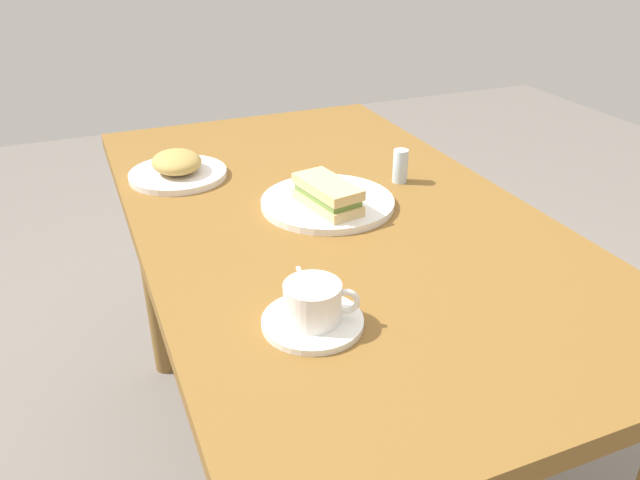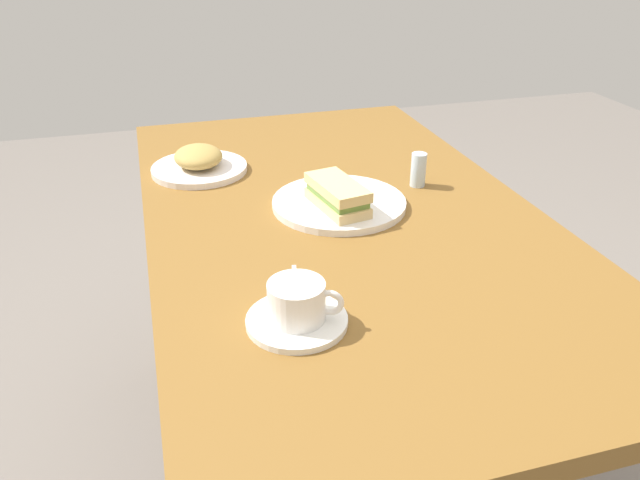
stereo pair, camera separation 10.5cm
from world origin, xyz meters
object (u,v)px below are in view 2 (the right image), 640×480
sandwich_plate (337,203)px  side_plate (200,169)px  dining_table (342,259)px  coffee_cup (298,300)px  salt_shaker (418,170)px  sandwich_front (337,195)px  spoon (295,287)px  coffee_saucer (297,321)px

sandwich_plate → side_plate: bearing=-137.3°
dining_table → side_plate: size_ratio=6.20×
coffee_cup → salt_shaker: size_ratio=1.46×
salt_shaker → side_plate: bearing=-115.3°
sandwich_front → salt_shaker: (-0.09, 0.21, -0.00)m
side_plate → salt_shaker: bearing=64.7°
sandwich_plate → coffee_cup: coffee_cup is taller
spoon → coffee_cup: bearing=-11.0°
sandwich_front → dining_table: bearing=117.9°
sandwich_plate → salt_shaker: bearing=105.4°
dining_table → coffee_saucer: (0.34, -0.18, 0.11)m
coffee_saucer → coffee_cup: (0.00, 0.00, 0.04)m
coffee_cup → spoon: 0.08m
coffee_cup → spoon: bearing=169.0°
sandwich_plate → side_plate: size_ratio=1.25×
dining_table → sandwich_plate: bearing=-168.9°
dining_table → sandwich_plate: (-0.02, -0.00, 0.11)m
spoon → dining_table: bearing=148.5°
coffee_cup → sandwich_front: bearing=154.0°
dining_table → spoon: bearing=-31.5°
coffee_saucer → side_plate: size_ratio=0.69×
coffee_saucer → salt_shaker: salt_shaker is taller
spoon → salt_shaker: size_ratio=1.37×
side_plate → coffee_saucer: bearing=6.4°
coffee_saucer → spoon: (-0.07, 0.02, 0.01)m
sandwich_plate → coffee_saucer: size_ratio=1.81×
coffee_cup → coffee_saucer: bearing=-111.2°
dining_table → sandwich_front: bearing=-62.1°
side_plate → spoon: bearing=8.9°
sandwich_front → coffee_saucer: sandwich_front is taller
sandwich_plate → side_plate: (-0.26, -0.24, 0.00)m
dining_table → side_plate: side_plate is taller
salt_shaker → coffee_cup: bearing=-41.4°
sandwich_plate → coffee_cup: size_ratio=2.52×
salt_shaker → spoon: bearing=-46.0°
sandwich_plate → sandwich_front: bearing=-15.7°
sandwich_plate → spoon: bearing=-28.5°
sandwich_plate → coffee_cup: 0.40m
spoon → sandwich_front: bearing=150.1°
sandwich_plate → spoon: spoon is taller
dining_table → coffee_cup: coffee_cup is taller
spoon → side_plate: (-0.55, -0.09, -0.01)m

